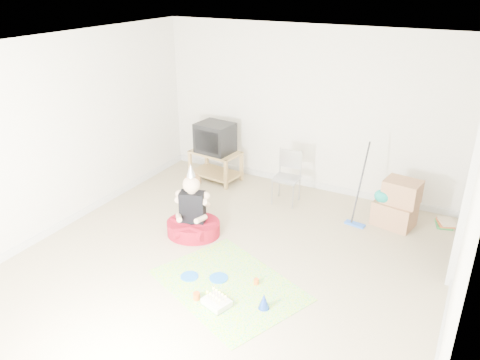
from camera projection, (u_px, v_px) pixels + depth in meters
The scene contains 16 objects.
ground at pixel (232, 258), 5.87m from camera, with size 5.00×5.00×0.00m, color tan.
doorway_recess at pixel (471, 188), 5.36m from camera, with size 0.02×0.90×2.05m, color black.
tv_stand at pixel (216, 163), 7.98m from camera, with size 0.87×0.60×0.51m.
crt_tv at pixel (215, 138), 7.79m from camera, with size 0.57×0.48×0.49m, color black.
folding_chair at pixel (286, 179), 7.13m from camera, with size 0.40×0.38×0.83m.
cardboard_boxes at pixel (397, 204), 6.52m from camera, with size 0.62×0.51×0.69m.
floor_mop at pixel (357, 209), 6.53m from camera, with size 0.30×0.38×1.15m.
book_pile at pixel (445, 223), 6.61m from camera, with size 0.28×0.32×0.09m.
seated_woman at pixel (193, 220), 6.31m from camera, with size 0.92×0.92×1.04m.
party_mat at pixel (229, 285), 5.37m from camera, with size 1.65×1.20×0.01m, color #EF3277.
birthday_cake at pixel (217, 303), 5.02m from camera, with size 0.33×0.29×0.14m.
blue_plate_near at pixel (219, 278), 5.47m from camera, with size 0.22×0.22×0.01m, color blue.
blue_plate_far at pixel (189, 276), 5.50m from camera, with size 0.21×0.21×0.01m, color blue.
orange_cup_near at pixel (256, 282), 5.36m from camera, with size 0.06×0.06×0.07m, color #D15717.
orange_cup_far at pixel (197, 296), 5.11m from camera, with size 0.07×0.07×0.09m, color #D15717.
blue_party_hat at pixel (264, 301), 4.96m from camera, with size 0.13×0.13×0.18m, color blue.
Camera 1 is at (2.41, -4.33, 3.30)m, focal length 35.00 mm.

